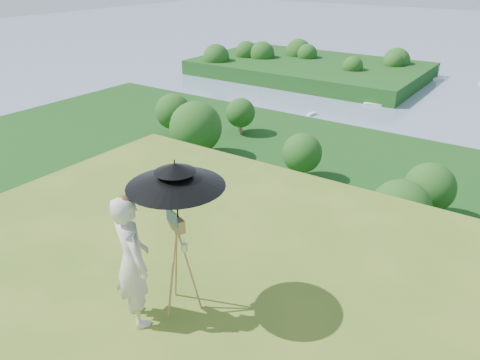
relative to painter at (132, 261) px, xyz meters
The scene contains 5 objects.
peninsula 172.78m from the painter, 115.47° to the left, with size 90.00×60.00×12.00m, color #113B10, non-canonical shape.
painter is the anchor object (origin of this frame).
field_easel 0.63m from the painter, 57.10° to the left, with size 0.60×0.60×1.58m, color #9F6842, non-canonical shape.
sun_umbrella 1.05m from the painter, 57.62° to the left, with size 1.26×1.26×0.95m, color black, non-canonical shape.
painter_cap 0.89m from the painter, ahead, with size 0.22×0.26×0.10m, color #CD707B, non-canonical shape.
Camera 1 is at (2.18, -1.97, 4.46)m, focal length 35.00 mm.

